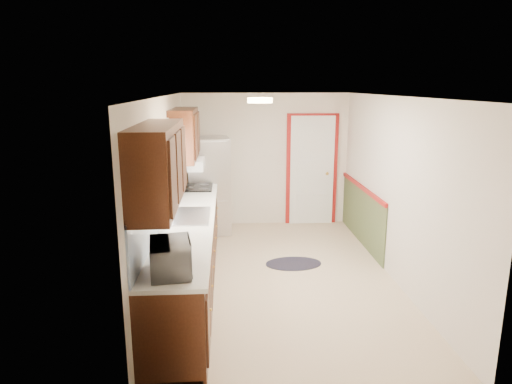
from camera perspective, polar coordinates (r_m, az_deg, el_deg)
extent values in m
cube|color=#C7AF8C|center=(6.28, 3.10, -10.61)|extent=(3.20, 5.20, 0.12)
cube|color=white|center=(5.75, 3.41, 11.85)|extent=(3.20, 5.20, 0.12)
cube|color=beige|center=(8.34, 1.20, 4.03)|extent=(3.20, 0.10, 2.40)
cube|color=beige|center=(3.54, 8.11, -9.13)|extent=(3.20, 0.10, 2.40)
cube|color=beige|center=(5.91, -11.34, -0.10)|extent=(0.10, 5.20, 2.40)
cube|color=beige|center=(6.26, 17.02, 0.31)|extent=(0.10, 5.20, 2.40)
cube|color=#36180C|center=(5.81, -8.43, -7.95)|extent=(0.60, 4.00, 0.90)
cube|color=silver|center=(5.66, -8.44, -3.51)|extent=(0.63, 4.00, 0.04)
cube|color=#629FEF|center=(5.62, -11.62, -0.66)|extent=(0.02, 4.00, 0.55)
cube|color=#36180C|center=(4.21, -12.17, 3.18)|extent=(0.35, 1.40, 0.75)
cube|color=#36180C|center=(6.87, -8.93, 7.14)|extent=(0.35, 1.20, 0.75)
cube|color=white|center=(5.63, -11.65, 3.59)|extent=(0.02, 1.00, 0.90)
cube|color=#D25F27|center=(5.58, -11.36, 7.15)|extent=(0.05, 1.12, 0.24)
cube|color=#B7B7BC|center=(5.75, -8.42, -2.99)|extent=(0.52, 0.82, 0.02)
cube|color=white|center=(6.97, -8.36, 3.51)|extent=(0.45, 0.60, 0.15)
cube|color=maroon|center=(8.46, 6.97, 2.69)|extent=(0.94, 0.05, 2.08)
cube|color=white|center=(8.43, 7.00, 2.66)|extent=(0.80, 0.04, 2.00)
cube|color=#45512D|center=(7.67, 13.07, -2.89)|extent=(0.02, 2.30, 0.90)
cube|color=maroon|center=(7.56, 13.16, 0.54)|extent=(0.04, 2.30, 0.06)
cylinder|color=#FFD88C|center=(5.52, 0.50, 11.40)|extent=(0.30, 0.30, 0.06)
imported|color=white|center=(4.05, -10.62, -7.64)|extent=(0.36, 0.55, 0.35)
cube|color=#B7B7BC|center=(7.94, -5.89, 0.81)|extent=(0.77, 0.73, 1.67)
cylinder|color=black|center=(7.62, -7.71, -0.43)|extent=(0.02, 0.02, 1.17)
ellipsoid|color=black|center=(6.73, 4.71, -8.91)|extent=(0.84, 0.56, 0.01)
cube|color=black|center=(7.29, -7.43, 0.57)|extent=(0.49, 0.59, 0.02)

